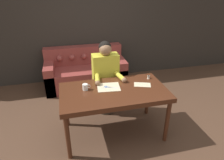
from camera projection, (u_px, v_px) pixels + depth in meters
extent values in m
plane|color=#4C3323|center=(114.00, 132.00, 3.14)|extent=(16.00, 16.00, 0.00)
cube|color=#2D2823|center=(91.00, 23.00, 4.38)|extent=(8.00, 0.06, 2.60)
cube|color=#472314|center=(114.00, 92.00, 2.82)|extent=(1.50, 0.82, 0.07)
cylinder|color=#472314|center=(68.00, 138.00, 2.54)|extent=(0.06, 0.06, 0.68)
cylinder|color=#472314|center=(167.00, 122.00, 2.83)|extent=(0.06, 0.06, 0.68)
cylinder|color=#472314|center=(66.00, 107.00, 3.15)|extent=(0.06, 0.06, 0.68)
cylinder|color=#472314|center=(148.00, 97.00, 3.44)|extent=(0.06, 0.06, 0.68)
cube|color=brown|center=(86.00, 76.00, 4.44)|extent=(1.71, 0.78, 0.44)
cube|color=brown|center=(83.00, 55.00, 4.49)|extent=(1.71, 0.22, 0.40)
cube|color=brown|center=(50.00, 77.00, 4.24)|extent=(0.20, 0.78, 0.60)
cube|color=brown|center=(119.00, 70.00, 4.56)|extent=(0.20, 0.78, 0.60)
sphere|color=brown|center=(60.00, 58.00, 4.27)|extent=(0.13, 0.13, 0.13)
sphere|color=brown|center=(72.00, 57.00, 4.32)|extent=(0.13, 0.13, 0.13)
sphere|color=brown|center=(84.00, 56.00, 4.38)|extent=(0.13, 0.13, 0.13)
sphere|color=brown|center=(96.00, 55.00, 4.43)|extent=(0.13, 0.13, 0.13)
sphere|color=brown|center=(107.00, 55.00, 4.49)|extent=(0.13, 0.13, 0.13)
cube|color=white|center=(107.00, 67.00, 4.35)|extent=(0.40, 0.33, 0.00)
cylinder|color=#33281E|center=(106.00, 99.00, 3.55)|extent=(0.28, 0.28, 0.47)
cube|color=gold|center=(105.00, 72.00, 3.31)|extent=(0.42, 0.22, 0.61)
sphere|color=#896042|center=(105.00, 50.00, 3.12)|extent=(0.20, 0.20, 0.20)
sphere|color=black|center=(105.00, 47.00, 3.13)|extent=(0.20, 0.20, 0.20)
cylinder|color=gold|center=(97.00, 79.00, 3.05)|extent=(0.11, 0.29, 0.07)
sphere|color=#896042|center=(98.00, 83.00, 2.92)|extent=(0.08, 0.08, 0.08)
cylinder|color=gold|center=(120.00, 76.00, 3.12)|extent=(0.12, 0.29, 0.07)
sphere|color=#896042|center=(124.00, 80.00, 3.01)|extent=(0.08, 0.08, 0.08)
cube|color=beige|center=(109.00, 87.00, 2.88)|extent=(0.35, 0.30, 0.00)
cube|color=beige|center=(142.00, 85.00, 2.95)|extent=(0.28, 0.21, 0.00)
cube|color=silver|center=(115.00, 88.00, 2.87)|extent=(0.12, 0.04, 0.00)
cube|color=#2D569E|center=(108.00, 87.00, 2.87)|extent=(0.08, 0.03, 0.00)
torus|color=#2D569E|center=(105.00, 87.00, 2.87)|extent=(0.04, 0.04, 0.01)
cube|color=silver|center=(115.00, 88.00, 2.85)|extent=(0.10, 0.08, 0.00)
cube|color=#2D569E|center=(108.00, 87.00, 2.88)|extent=(0.07, 0.06, 0.00)
torus|color=#2D569E|center=(106.00, 86.00, 2.90)|extent=(0.04, 0.04, 0.01)
cylinder|color=silver|center=(111.00, 87.00, 2.87)|extent=(0.01, 0.01, 0.01)
cylinder|color=silver|center=(85.00, 87.00, 2.79)|extent=(0.08, 0.08, 0.09)
torus|color=silver|center=(89.00, 86.00, 2.80)|extent=(0.05, 0.01, 0.05)
cylinder|color=beige|center=(149.00, 77.00, 3.13)|extent=(0.03, 0.03, 0.04)
cylinder|color=beige|center=(149.00, 76.00, 3.12)|extent=(0.04, 0.04, 0.00)
cylinder|color=beige|center=(148.00, 78.00, 3.14)|extent=(0.04, 0.04, 0.00)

